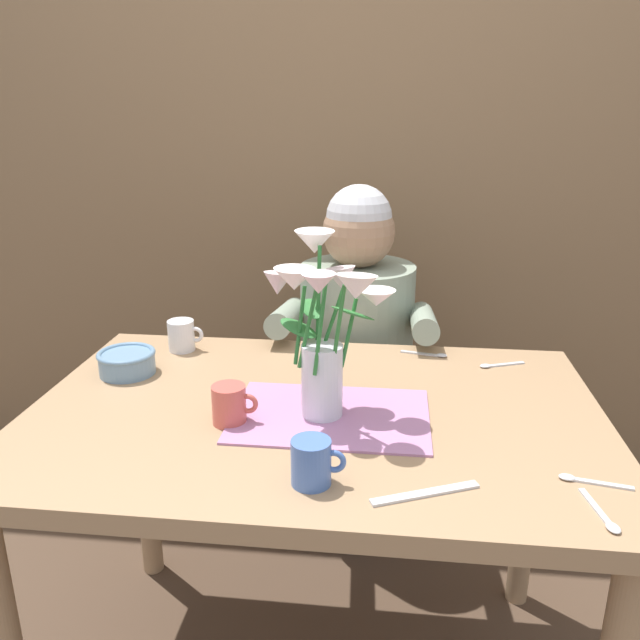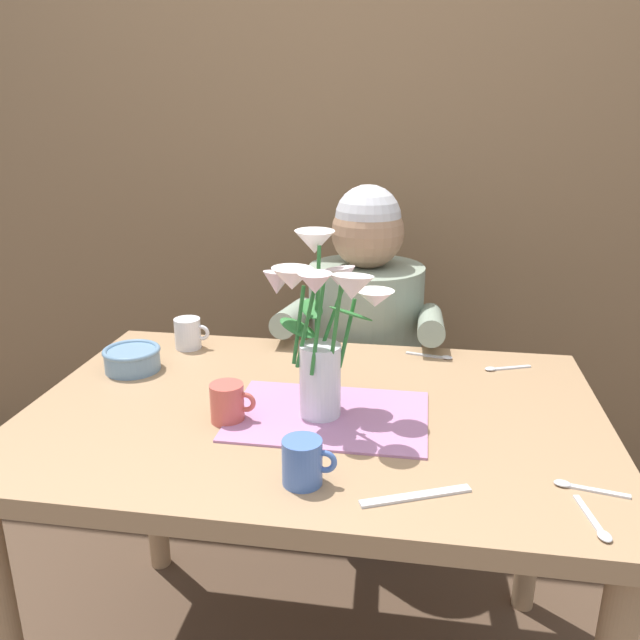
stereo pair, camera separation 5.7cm
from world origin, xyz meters
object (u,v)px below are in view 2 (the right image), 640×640
seated_person (364,373)px  coffee_cup (228,403)px  ceramic_mug (188,333)px  tea_cup (303,462)px  flower_vase (322,320)px  dinner_knife (416,496)px  ceramic_bowl (132,358)px

seated_person → coffee_cup: 0.76m
seated_person → ceramic_mug: (-0.43, -0.32, 0.22)m
ceramic_mug → tea_cup: size_ratio=1.00×
ceramic_mug → coffee_cup: size_ratio=1.00×
flower_vase → dinner_knife: 0.39m
dinner_knife → flower_vase: bearing=103.1°
ceramic_mug → tea_cup: bearing=-54.3°
seated_person → flower_vase: (-0.03, -0.64, 0.38)m
seated_person → coffee_cup: size_ratio=12.20×
flower_vase → ceramic_bowl: bearing=161.8°
seated_person → ceramic_mug: size_ratio=12.20×
dinner_knife → coffee_cup: coffee_cup is taller
ceramic_bowl → ceramic_mug: size_ratio=1.46×
dinner_knife → tea_cup: tea_cup is taller
flower_vase → ceramic_mug: bearing=141.4°
seated_person → ceramic_mug: 0.58m
flower_vase → coffee_cup: bearing=-162.6°
dinner_knife → tea_cup: (-0.19, 0.01, 0.04)m
dinner_knife → coffee_cup: (-0.38, 0.21, 0.04)m
seated_person → ceramic_bowl: size_ratio=8.35×
dinner_knife → ceramic_mug: bearing=112.2°
flower_vase → ceramic_mug: 0.54m
dinner_knife → seated_person: bearing=77.0°
ceramic_mug → tea_cup: same height
dinner_knife → ceramic_bowl: bearing=124.7°
ceramic_mug → coffee_cup: (0.22, -0.38, 0.00)m
seated_person → ceramic_bowl: seated_person is taller
seated_person → dinner_knife: seated_person is taller
ceramic_mug → dinner_knife: bearing=-44.4°
tea_cup → coffee_cup: (-0.19, 0.20, 0.00)m
ceramic_mug → ceramic_bowl: bearing=-116.5°
dinner_knife → tea_cup: bearing=152.7°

